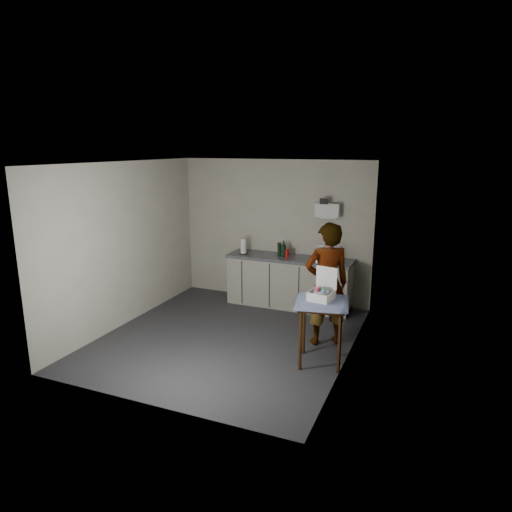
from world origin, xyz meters
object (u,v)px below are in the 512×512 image
at_px(soap_bottle, 284,249).
at_px(paper_towel, 243,247).
at_px(standing_man, 327,284).
at_px(bakery_box, 322,293).
at_px(dark_bottle, 279,249).
at_px(side_table, 322,310).
at_px(soda_can, 287,253).
at_px(dish_rack, 329,257).
at_px(kitchen_counter, 289,283).

height_order(soap_bottle, paper_towel, soap_bottle).
bearing_deg(paper_towel, standing_man, -33.56).
distance_m(soap_bottle, bakery_box, 2.24).
relative_size(soap_bottle, bakery_box, 0.69).
relative_size(standing_man, paper_towel, 6.40).
relative_size(dark_bottle, paper_towel, 0.83).
bearing_deg(standing_man, soap_bottle, -82.55).
height_order(side_table, dark_bottle, dark_bottle).
distance_m(soda_can, dark_bottle, 0.18).
height_order(soda_can, dark_bottle, dark_bottle).
distance_m(side_table, soda_can, 2.28).
relative_size(soap_bottle, dark_bottle, 1.22).
bearing_deg(dark_bottle, soda_can, -19.90).
relative_size(dark_bottle, bakery_box, 0.56).
bearing_deg(dish_rack, paper_towel, -175.83).
height_order(side_table, standing_man, standing_man).
height_order(soap_bottle, soda_can, soap_bottle).
distance_m(kitchen_counter, standing_man, 1.72).
height_order(side_table, bakery_box, bakery_box).
distance_m(paper_towel, dish_rack, 1.57).
height_order(soda_can, dish_rack, dish_rack).
height_order(kitchen_counter, side_table, kitchen_counter).
distance_m(kitchen_counter, paper_towel, 1.06).
xyz_separation_m(kitchen_counter, side_table, (1.10, -1.97, 0.33)).
distance_m(kitchen_counter, bakery_box, 2.24).
height_order(dish_rack, bakery_box, bakery_box).
height_order(dark_bottle, paper_towel, paper_towel).
distance_m(dark_bottle, paper_towel, 0.66).
bearing_deg(side_table, kitchen_counter, 107.75).
distance_m(standing_man, bakery_box, 0.58).
xyz_separation_m(kitchen_counter, soap_bottle, (-0.12, 0.01, 0.63)).
xyz_separation_m(dish_rack, bakery_box, (0.37, -1.92, -0.02)).
relative_size(side_table, bakery_box, 2.08).
bearing_deg(soap_bottle, kitchen_counter, -3.34).
xyz_separation_m(kitchen_counter, standing_man, (1.00, -1.32, 0.47)).
distance_m(kitchen_counter, dark_bottle, 0.64).
distance_m(dark_bottle, bakery_box, 2.33).
relative_size(side_table, dark_bottle, 3.70).
xyz_separation_m(standing_man, dish_rack, (-0.30, 1.35, 0.07)).
relative_size(soda_can, paper_towel, 0.50).
bearing_deg(dish_rack, soap_bottle, -178.54).
bearing_deg(bakery_box, paper_towel, 146.73).
bearing_deg(kitchen_counter, soda_can, -171.39).
relative_size(standing_man, soda_can, 12.83).
bearing_deg(paper_towel, dark_bottle, 12.22).
xyz_separation_m(soda_can, dish_rack, (0.75, 0.03, -0.01)).
bearing_deg(soda_can, kitchen_counter, 8.61).
distance_m(soda_can, paper_towel, 0.82).
distance_m(soda_can, dish_rack, 0.75).
height_order(dark_bottle, bakery_box, bakery_box).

